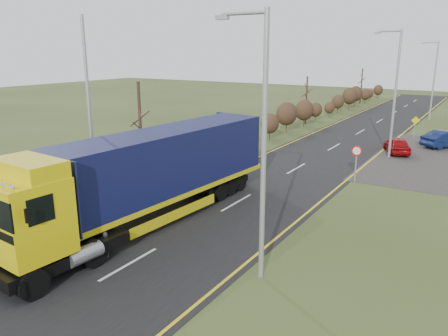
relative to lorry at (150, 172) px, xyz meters
name	(u,v)px	position (x,y,z in m)	size (l,w,h in m)	color
ground	(192,229)	(2.01, 0.36, -2.43)	(160.00, 160.00, 0.00)	#303F1B
road	(284,176)	(2.01, 10.36, -2.42)	(8.00, 120.00, 0.02)	black
layby	(419,157)	(8.51, 20.36, -2.42)	(6.00, 18.00, 0.02)	#2B2927
lane_markings	(282,177)	(2.01, 10.06, -2.40)	(7.52, 116.00, 0.01)	yellow
hedgerow	(188,146)	(-3.99, 8.26, -0.81)	(2.24, 102.04, 6.05)	black
lorry	(150,172)	(0.00, 0.00, 0.00)	(3.45, 15.52, 4.28)	black
car_red_hatchback	(397,145)	(6.81, 20.82, -1.80)	(1.50, 3.72, 1.27)	maroon
car_blue_sedan	(446,139)	(9.78, 25.07, -1.75)	(1.45, 4.16, 1.37)	#0A143B
streetlight_near	(261,139)	(6.50, -1.83, 2.54)	(1.92, 0.18, 9.02)	#9B9DA0
streetlight_mid	(394,89)	(6.49, 19.11, 2.63)	(1.95, 0.18, 9.19)	#9B9DA0
streetlight_far	(433,77)	(6.50, 40.50, 2.36)	(1.86, 0.18, 8.71)	#9B9DA0
left_pole	(90,119)	(-3.19, -0.42, 2.22)	(0.16, 0.16, 9.30)	#9B9DA0
speed_sign	(356,157)	(6.21, 11.37, -0.85)	(0.63, 0.10, 2.27)	#9B9DA0
warning_board	(415,125)	(6.90, 28.20, -1.23)	(0.75, 0.11, 1.96)	#9B9DA0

